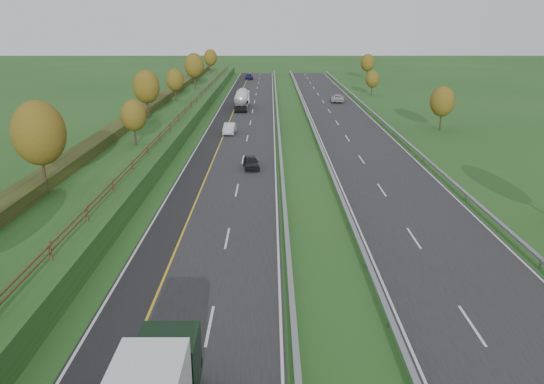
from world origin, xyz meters
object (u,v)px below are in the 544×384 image
at_px(car_dark_near, 251,162).
at_px(car_oncoming, 338,98).
at_px(car_silver_mid, 230,128).
at_px(car_small_far, 249,77).
at_px(road_tanker, 242,99).

height_order(car_dark_near, car_oncoming, car_oncoming).
xyz_separation_m(car_dark_near, car_silver_mid, (-3.81, 19.36, 0.07)).
relative_size(car_dark_near, car_silver_mid, 0.87).
bearing_deg(car_oncoming, car_small_far, -58.64).
xyz_separation_m(car_small_far, car_oncoming, (19.77, -45.21, 0.03)).
distance_m(car_dark_near, car_silver_mid, 19.73).
xyz_separation_m(car_dark_near, car_small_far, (-3.96, 96.82, 0.05)).
relative_size(car_dark_near, car_small_far, 0.80).
bearing_deg(car_dark_near, car_small_far, 85.22).
height_order(car_dark_near, car_small_far, car_small_far).
xyz_separation_m(road_tanker, car_silver_mid, (-0.59, -23.76, -1.07)).
xyz_separation_m(car_silver_mid, car_small_far, (-0.15, 77.47, -0.03)).
xyz_separation_m(road_tanker, car_dark_near, (3.21, -43.12, -1.14)).
relative_size(car_silver_mid, car_oncoming, 0.84).
bearing_deg(car_oncoming, car_silver_mid, 66.42).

